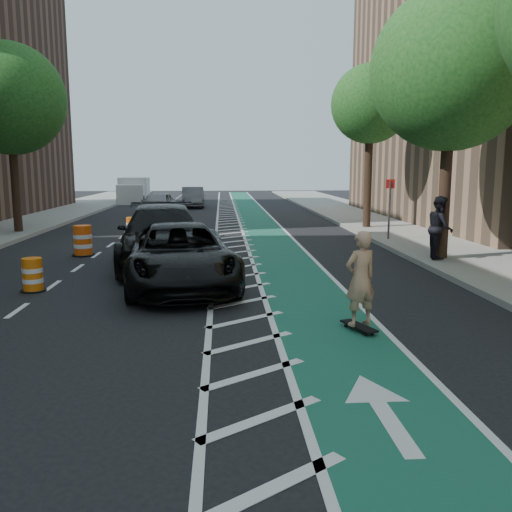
{
  "coord_description": "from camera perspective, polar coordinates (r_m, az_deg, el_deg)",
  "views": [
    {
      "loc": [
        1.06,
        -8.78,
        2.95
      ],
      "look_at": [
        1.77,
        2.41,
        1.1
      ],
      "focal_mm": 38.0,
      "sensor_mm": 36.0,
      "label": 1
    }
  ],
  "objects": [
    {
      "name": "tree_r_d",
      "position": [
        25.86,
        12.19,
        15.42
      ],
      "size": [
        4.2,
        4.2,
        7.9
      ],
      "color": "#382619",
      "rests_on": "ground"
    },
    {
      "name": "sidewalk_right",
      "position": [
        20.79,
        20.38,
        0.83
      ],
      "size": [
        5.0,
        90.0,
        0.15
      ],
      "primitive_type": "cube",
      "color": "gray",
      "rests_on": "ground"
    },
    {
      "name": "barrel_c",
      "position": [
        23.73,
        -12.9,
        2.94
      ],
      "size": [
        0.61,
        0.61,
        0.83
      ],
      "color": "orange",
      "rests_on": "ground"
    },
    {
      "name": "car_grey",
      "position": [
        40.5,
        -6.67,
        6.17
      ],
      "size": [
        1.91,
        4.61,
        1.48
      ],
      "primitive_type": "imported",
      "rotation": [
        0.0,
        0.0,
        0.08
      ],
      "color": "#5C5C61",
      "rests_on": "ground"
    },
    {
      "name": "tree_l_d",
      "position": [
        26.5,
        -24.19,
        14.68
      ],
      "size": [
        4.2,
        4.2,
        7.9
      ],
      "color": "#382619",
      "rests_on": "ground"
    },
    {
      "name": "ground",
      "position": [
        9.32,
        -10.08,
        -9.22
      ],
      "size": [
        120.0,
        120.0,
        0.0
      ],
      "primitive_type": "plane",
      "color": "black",
      "rests_on": "ground"
    },
    {
      "name": "pedestrian",
      "position": [
        17.52,
        18.79,
        2.86
      ],
      "size": [
        0.94,
        1.09,
        1.93
      ],
      "primitive_type": "imported",
      "rotation": [
        0.0,
        0.0,
        1.33
      ],
      "color": "black",
      "rests_on": "sidewalk_right"
    },
    {
      "name": "skateboard",
      "position": [
        10.07,
        10.77,
        -7.28
      ],
      "size": [
        0.54,
        0.88,
        0.12
      ],
      "rotation": [
        0.0,
        0.0,
        0.38
      ],
      "color": "black",
      "rests_on": "ground"
    },
    {
      "name": "suv_near",
      "position": [
        13.56,
        -8.05,
        0.07
      ],
      "size": [
        3.35,
        5.93,
        1.56
      ],
      "primitive_type": "imported",
      "rotation": [
        0.0,
        0.0,
        0.14
      ],
      "color": "black",
      "rests_on": "ground"
    },
    {
      "name": "buffer_strip",
      "position": [
        19.02,
        -2.25,
        0.45
      ],
      "size": [
        1.4,
        90.0,
        0.01
      ],
      "primitive_type": "cube",
      "color": "silver",
      "rests_on": "ground"
    },
    {
      "name": "car_silver",
      "position": [
        33.52,
        -10.33,
        5.42
      ],
      "size": [
        2.2,
        4.48,
        1.47
      ],
      "primitive_type": "imported",
      "rotation": [
        0.0,
        0.0,
        -0.11
      ],
      "color": "gray",
      "rests_on": "ground"
    },
    {
      "name": "sign_post",
      "position": [
        21.85,
        13.87,
        4.89
      ],
      "size": [
        0.35,
        0.08,
        2.47
      ],
      "color": "#4C4C4C",
      "rests_on": "ground"
    },
    {
      "name": "barrel_a",
      "position": [
        14.0,
        -22.46,
        -1.93
      ],
      "size": [
        0.59,
        0.59,
        0.81
      ],
      "color": "orange",
      "rests_on": "ground"
    },
    {
      "name": "suv_far",
      "position": [
        16.51,
        -9.82,
        2.09
      ],
      "size": [
        3.17,
        6.44,
        1.8
      ],
      "primitive_type": "imported",
      "rotation": [
        0.0,
        0.0,
        0.11
      ],
      "color": "black",
      "rests_on": "ground"
    },
    {
      "name": "box_truck",
      "position": [
        46.24,
        -12.76,
        6.66
      ],
      "size": [
        2.42,
        5.08,
        2.08
      ],
      "rotation": [
        0.0,
        0.0,
        0.04
      ],
      "color": "white",
      "rests_on": "ground"
    },
    {
      "name": "tree_r_c",
      "position": [
        18.34,
        19.28,
        17.71
      ],
      "size": [
        4.2,
        4.2,
        7.9
      ],
      "color": "#382619",
      "rests_on": "ground"
    },
    {
      "name": "skateboarder",
      "position": [
        9.86,
        10.93,
        -2.35
      ],
      "size": [
        0.74,
        0.62,
        1.72
      ],
      "primitive_type": "imported",
      "rotation": [
        0.0,
        0.0,
        3.53
      ],
      "color": "tan",
      "rests_on": "skateboard"
    },
    {
      "name": "barrel_b",
      "position": [
        19.03,
        -17.77,
        1.47
      ],
      "size": [
        0.75,
        0.75,
        1.02
      ],
      "color": "#F8540D",
      "rests_on": "ground"
    },
    {
      "name": "bike_lane",
      "position": [
        19.11,
        2.26,
        0.49
      ],
      "size": [
        2.0,
        90.0,
        0.01
      ],
      "primitive_type": "cube",
      "color": "#19594C",
      "rests_on": "ground"
    },
    {
      "name": "curb_right",
      "position": [
        19.92,
        13.93,
        0.8
      ],
      "size": [
        0.12,
        90.0,
        0.16
      ],
      "primitive_type": "cube",
      "color": "gray",
      "rests_on": "ground"
    }
  ]
}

